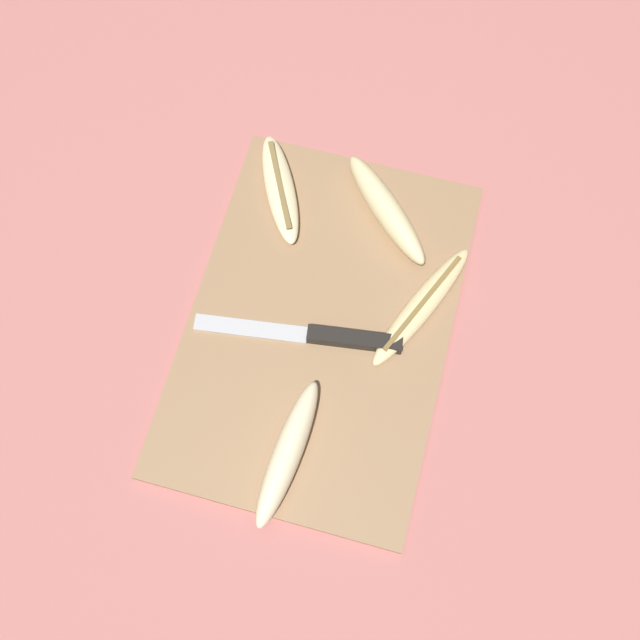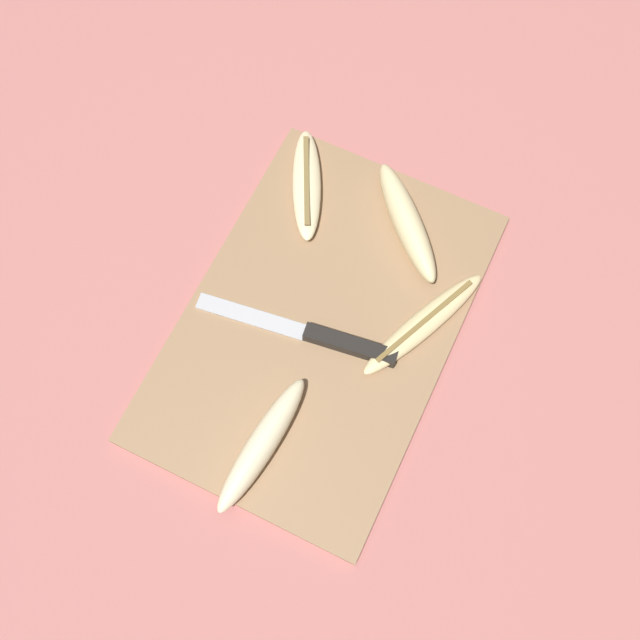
{
  "view_description": "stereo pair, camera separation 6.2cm",
  "coord_description": "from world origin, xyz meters",
  "px_view_note": "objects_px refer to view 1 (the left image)",
  "views": [
    {
      "loc": [
        -0.32,
        -0.09,
        0.91
      ],
      "look_at": [
        0.0,
        0.0,
        0.02
      ],
      "focal_mm": 42.0,
      "sensor_mm": 36.0,
      "label": 1
    },
    {
      "loc": [
        -0.3,
        -0.14,
        0.91
      ],
      "look_at": [
        0.0,
        0.0,
        0.02
      ],
      "focal_mm": 42.0,
      "sensor_mm": 36.0,
      "label": 2
    }
  ],
  "objects_px": {
    "banana_ripe_center": "(422,306)",
    "banana_soft_right": "(386,209)",
    "knife": "(335,337)",
    "banana_cream_curved": "(280,189)",
    "banana_bright_far": "(288,453)"
  },
  "relations": [
    {
      "from": "banana_ripe_center",
      "to": "banana_bright_far",
      "type": "xyz_separation_m",
      "value": [
        -0.23,
        0.11,
        0.01
      ]
    },
    {
      "from": "banana_cream_curved",
      "to": "banana_soft_right",
      "type": "distance_m",
      "value": 0.15
    },
    {
      "from": "knife",
      "to": "banana_bright_far",
      "type": "height_order",
      "value": "banana_bright_far"
    },
    {
      "from": "banana_ripe_center",
      "to": "banana_soft_right",
      "type": "height_order",
      "value": "banana_soft_right"
    },
    {
      "from": "banana_ripe_center",
      "to": "banana_cream_curved",
      "type": "bearing_deg",
      "value": 62.32
    },
    {
      "from": "banana_ripe_center",
      "to": "banana_soft_right",
      "type": "bearing_deg",
      "value": 32.49
    },
    {
      "from": "banana_cream_curved",
      "to": "banana_bright_far",
      "type": "height_order",
      "value": "banana_bright_far"
    },
    {
      "from": "banana_soft_right",
      "to": "banana_bright_far",
      "type": "xyz_separation_m",
      "value": [
        -0.34,
        0.04,
        -0.0
      ]
    },
    {
      "from": "knife",
      "to": "banana_bright_far",
      "type": "bearing_deg",
      "value": 166.07
    },
    {
      "from": "banana_ripe_center",
      "to": "knife",
      "type": "bearing_deg",
      "value": 125.86
    },
    {
      "from": "banana_soft_right",
      "to": "knife",
      "type": "bearing_deg",
      "value": 173.9
    },
    {
      "from": "banana_ripe_center",
      "to": "banana_soft_right",
      "type": "relative_size",
      "value": 1.26
    },
    {
      "from": "banana_cream_curved",
      "to": "banana_soft_right",
      "type": "height_order",
      "value": "banana_soft_right"
    },
    {
      "from": "banana_cream_curved",
      "to": "banana_ripe_center",
      "type": "xyz_separation_m",
      "value": [
        -0.12,
        -0.22,
        -0.0
      ]
    },
    {
      "from": "knife",
      "to": "banana_cream_curved",
      "type": "height_order",
      "value": "banana_cream_curved"
    }
  ]
}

